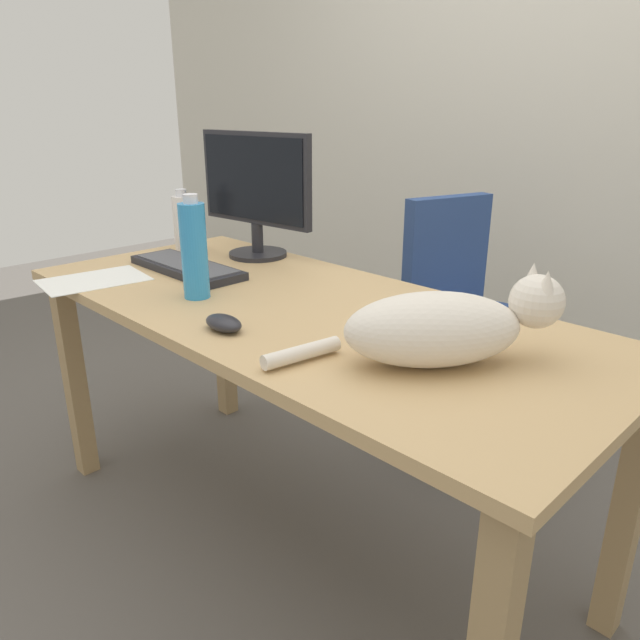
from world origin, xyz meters
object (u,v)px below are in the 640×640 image
Objects in this scene: computer_mouse at (224,323)px; monitor at (255,190)px; keyboard at (187,267)px; spray_bottle at (194,250)px; water_bottle at (183,223)px; cat at (444,326)px; office_chair at (464,345)px.

monitor is at bearing 134.60° from computer_mouse.
spray_bottle reaches higher than keyboard.
water_bottle is at bearing 153.35° from computer_mouse.
office_chair is at bearing 118.01° from cat.
monitor is 4.37× the size of computer_mouse.
computer_mouse is at bearing -90.91° from office_chair.
computer_mouse is 0.84m from water_bottle.
water_bottle is (-1.21, 0.17, 0.02)m from cat.
monitor reaches higher than water_bottle.
keyboard is at bearing 152.83° from spray_bottle.
computer_mouse is (-0.46, -0.21, -0.06)m from cat.
cat is at bearing -1.35° from keyboard.
water_bottle is at bearing 172.02° from cat.
water_bottle is at bearing -150.40° from monitor.
water_bottle is 0.56m from spray_bottle.
spray_bottle reaches higher than office_chair.
monitor is 2.19× the size of water_bottle.
water_bottle is at bearing 148.38° from keyboard.
cat is 1.22m from water_bottle.
monitor reaches higher than office_chair.
office_chair is 4.24× the size of water_bottle.
computer_mouse is at bearing -156.20° from cat.
monitor is 0.36m from keyboard.
cat is at bearing 8.29° from spray_bottle.
office_chair is 1.09m from spray_bottle.
spray_bottle reaches higher than computer_mouse.
cat is at bearing 23.80° from computer_mouse.
water_bottle is (-0.24, 0.15, 0.09)m from keyboard.
computer_mouse is at bearing -21.08° from spray_bottle.
cat reaches higher than computer_mouse.
keyboard is 0.98m from cat.
office_chair is at bearing 57.34° from keyboard.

